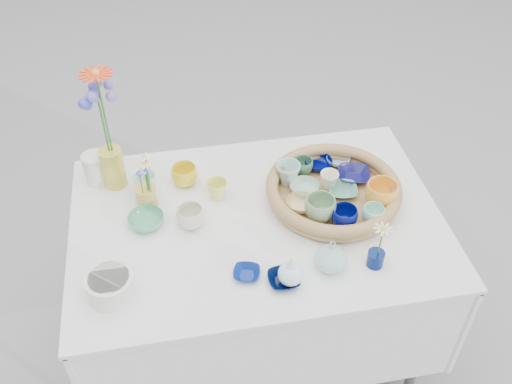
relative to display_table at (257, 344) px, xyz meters
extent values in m
plane|color=gray|center=(0.00, 0.00, 0.00)|extent=(80.00, 80.00, 0.00)
imported|color=#00054D|center=(0.27, 0.21, 0.80)|extent=(0.11, 0.11, 0.03)
imported|color=#110F4E|center=(0.38, 0.12, 0.80)|extent=(0.14, 0.14, 0.03)
imported|color=#FFB037|center=(0.43, -0.02, 0.83)|extent=(0.12, 0.12, 0.09)
imported|color=#569179|center=(0.32, 0.05, 0.80)|extent=(0.12, 0.12, 0.03)
imported|color=#7EA77B|center=(0.20, -0.05, 0.82)|extent=(0.13, 0.13, 0.08)
imported|color=#96BFAC|center=(0.18, 0.09, 0.80)|extent=(0.12, 0.12, 0.03)
imported|color=#ABD5CD|center=(0.14, 0.15, 0.82)|extent=(0.10, 0.10, 0.08)
imported|color=white|center=(0.28, 0.10, 0.81)|extent=(0.07, 0.07, 0.06)
imported|color=#90B2C8|center=(0.35, 0.22, 0.80)|extent=(0.11, 0.11, 0.03)
imported|color=#050B62|center=(0.27, -0.10, 0.82)|extent=(0.09, 0.09, 0.07)
imported|color=#DFBC82|center=(0.15, 0.01, 0.80)|extent=(0.11, 0.11, 0.03)
imported|color=#98EFD7|center=(0.37, -0.10, 0.81)|extent=(0.08, 0.08, 0.06)
imported|color=#417253|center=(0.21, 0.19, 0.81)|extent=(0.09, 0.09, 0.06)
imported|color=yellow|center=(-0.22, 0.23, 0.80)|extent=(0.10, 0.10, 0.08)
imported|color=#E1E167|center=(-0.12, 0.13, 0.80)|extent=(0.08, 0.08, 0.07)
imported|color=#4FA776|center=(-0.37, 0.04, 0.78)|extent=(0.16, 0.16, 0.04)
imported|color=beige|center=(-0.22, 0.01, 0.80)|extent=(0.12, 0.12, 0.07)
imported|color=navy|center=(-0.08, -0.24, 0.78)|extent=(0.10, 0.10, 0.02)
imported|color=#ACECDA|center=(-0.37, 0.21, 0.80)|extent=(0.10, 0.10, 0.08)
imported|color=black|center=(0.03, -0.28, 0.78)|extent=(0.10, 0.10, 0.02)
imported|color=#99CCC7|center=(0.19, -0.25, 0.82)|extent=(0.12, 0.12, 0.11)
cylinder|color=#01134D|center=(0.33, -0.27, 0.79)|extent=(0.06, 0.06, 0.05)
cylinder|color=gold|center=(-0.47, 0.27, 0.84)|extent=(0.11, 0.11, 0.15)
cylinder|color=gold|center=(-0.37, 0.14, 0.80)|extent=(0.09, 0.09, 0.08)
camera|label=1|loc=(-0.25, -1.36, 2.14)|focal=40.00mm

